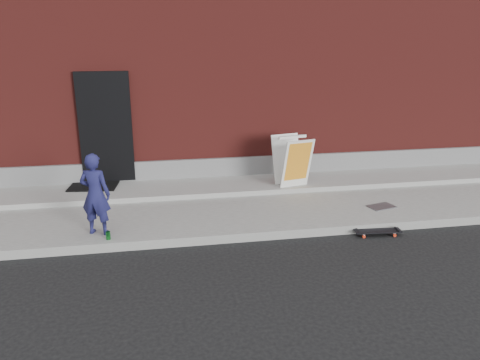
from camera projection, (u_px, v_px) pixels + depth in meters
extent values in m
plane|color=black|center=(261.00, 241.00, 7.58)|extent=(80.00, 80.00, 0.00)
cube|color=gray|center=(244.00, 205.00, 8.97)|extent=(20.00, 3.00, 0.15)
cube|color=gray|center=(236.00, 185.00, 9.78)|extent=(20.00, 1.20, 0.10)
cube|color=maroon|center=(209.00, 61.00, 13.44)|extent=(20.00, 8.00, 5.00)
cube|color=slate|center=(232.00, 166.00, 10.25)|extent=(20.00, 0.10, 0.40)
cube|color=black|center=(106.00, 128.00, 9.52)|extent=(1.05, 0.12, 2.25)
imported|color=#1B1B4C|center=(95.00, 194.00, 7.32)|extent=(0.56, 0.45, 1.32)
cylinder|color=red|center=(391.00, 231.00, 7.89)|extent=(0.05, 0.04, 0.05)
cylinder|color=red|center=(395.00, 235.00, 7.74)|extent=(0.05, 0.04, 0.05)
cylinder|color=red|center=(361.00, 232.00, 7.85)|extent=(0.05, 0.04, 0.05)
cylinder|color=red|center=(364.00, 236.00, 7.69)|extent=(0.05, 0.04, 0.05)
cube|color=silver|center=(393.00, 231.00, 7.81)|extent=(0.06, 0.17, 0.02)
cube|color=silver|center=(362.00, 232.00, 7.76)|extent=(0.06, 0.17, 0.02)
cube|color=black|center=(378.00, 231.00, 7.78)|extent=(0.77, 0.26, 0.02)
cube|color=silver|center=(297.00, 164.00, 9.31)|extent=(0.66, 0.41, 1.00)
cube|color=silver|center=(286.00, 159.00, 9.71)|extent=(0.66, 0.41, 1.00)
cube|color=yellow|center=(298.00, 167.00, 9.30)|extent=(0.54, 0.32, 0.80)
cube|color=silver|center=(293.00, 137.00, 9.36)|extent=(0.61, 0.19, 0.05)
cylinder|color=#177325|center=(108.00, 235.00, 7.26)|extent=(0.09, 0.09, 0.13)
cube|color=black|center=(94.00, 185.00, 9.56)|extent=(1.02, 0.86, 0.03)
cube|color=#5A5A5F|center=(381.00, 207.00, 8.67)|extent=(0.54, 0.42, 0.01)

